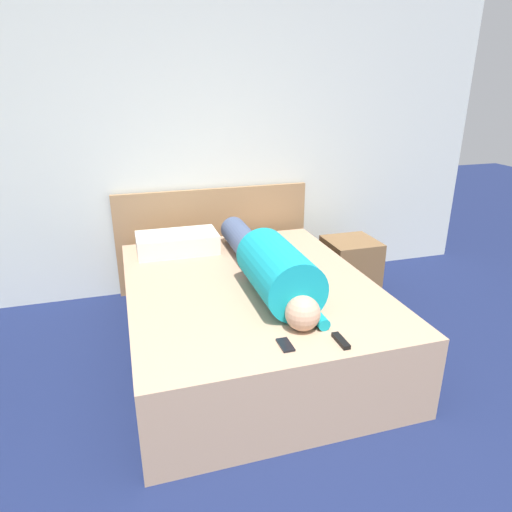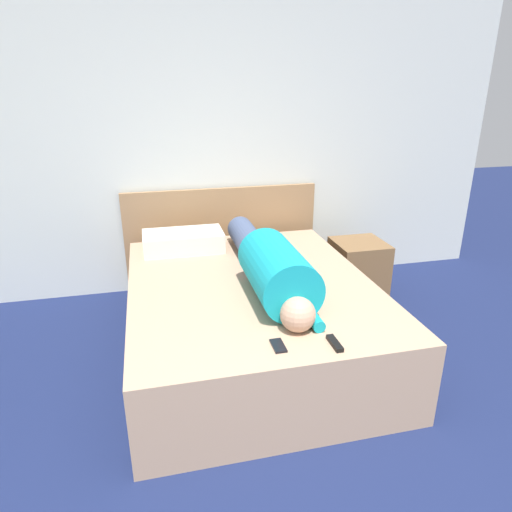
{
  "view_description": "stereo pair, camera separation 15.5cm",
  "coord_description": "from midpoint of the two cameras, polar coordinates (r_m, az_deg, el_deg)",
  "views": [
    {
      "loc": [
        -0.59,
        -0.78,
        1.83
      ],
      "look_at": [
        0.19,
        1.82,
        0.78
      ],
      "focal_mm": 32.0,
      "sensor_mm": 36.0,
      "label": 1
    },
    {
      "loc": [
        -0.44,
        -0.82,
        1.83
      ],
      "look_at": [
        0.19,
        1.82,
        0.78
      ],
      "focal_mm": 32.0,
      "sensor_mm": 36.0,
      "label": 2
    }
  ],
  "objects": [
    {
      "name": "cell_phone",
      "position": [
        2.43,
        1.84,
        -11.07
      ],
      "size": [
        0.06,
        0.13,
        0.01
      ],
      "color": "black",
      "rests_on": "bed"
    },
    {
      "name": "person_lying",
      "position": [
        3.01,
        0.23,
        -1.16
      ],
      "size": [
        0.37,
        1.68,
        0.37
      ],
      "color": "tan",
      "rests_on": "bed"
    },
    {
      "name": "headboard",
      "position": [
        4.25,
        -6.28,
        2.23
      ],
      "size": [
        1.77,
        0.04,
        0.93
      ],
      "color": "#A37A51",
      "rests_on": "ground_plane"
    },
    {
      "name": "wall_back",
      "position": [
        4.1,
        -9.68,
        13.36
      ],
      "size": [
        5.66,
        0.06,
        2.6
      ],
      "color": "silver",
      "rests_on": "ground_plane"
    },
    {
      "name": "nightstand",
      "position": [
        4.23,
        10.64,
        -1.24
      ],
      "size": [
        0.44,
        0.44,
        0.5
      ],
      "color": "brown",
      "rests_on": "ground_plane"
    },
    {
      "name": "bed",
      "position": [
        3.26,
        -2.16,
        -7.56
      ],
      "size": [
        1.65,
        2.05,
        0.53
      ],
      "color": "tan",
      "rests_on": "ground_plane"
    },
    {
      "name": "pillow_near_headboard",
      "position": [
        3.74,
        -10.98,
        1.63
      ],
      "size": [
        0.64,
        0.34,
        0.16
      ],
      "color": "silver",
      "rests_on": "bed"
    },
    {
      "name": "tv_remote",
      "position": [
        2.48,
        8.79,
        -10.46
      ],
      "size": [
        0.04,
        0.15,
        0.02
      ],
      "color": "black",
      "rests_on": "bed"
    }
  ]
}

